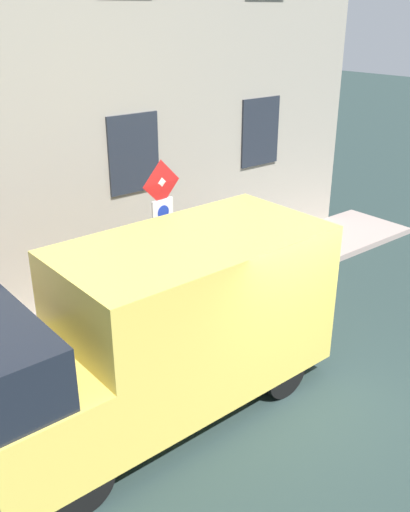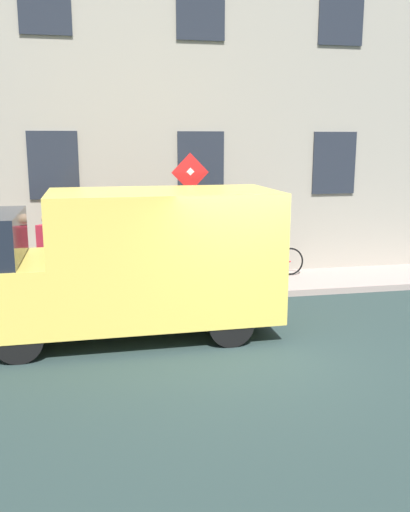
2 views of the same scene
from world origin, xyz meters
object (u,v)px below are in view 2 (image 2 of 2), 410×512
at_px(delivery_van, 129,260).
at_px(bicycle_red, 270,261).
at_px(sign_post_stacked, 190,204).
at_px(bicycle_black, 238,262).
at_px(pedestrian, 48,251).
at_px(bicycle_orange, 206,264).

distance_m(delivery_van, bicycle_red, 4.72).
relative_size(sign_post_stacked, bicycle_black, 1.65).
relative_size(delivery_van, pedestrian, 3.12).
relative_size(bicycle_black, bicycle_orange, 1.00).
height_order(bicycle_red, pedestrian, pedestrian).
height_order(sign_post_stacked, pedestrian, sign_post_stacked).
height_order(sign_post_stacked, bicycle_orange, sign_post_stacked).
distance_m(sign_post_stacked, bicycle_black, 2.33).
bearing_deg(sign_post_stacked, bicycle_red, -61.69).
relative_size(delivery_van, bicycle_red, 3.13).
bearing_deg(delivery_van, bicycle_orange, -123.37).
distance_m(bicycle_black, pedestrian, 4.33).
bearing_deg(bicycle_orange, pedestrian, 5.10).
distance_m(bicycle_black, bicycle_orange, 0.78).
distance_m(bicycle_orange, pedestrian, 3.57).
bearing_deg(pedestrian, bicycle_orange, -40.48).
bearing_deg(bicycle_orange, bicycle_red, 175.51).
height_order(bicycle_black, bicycle_orange, same).
distance_m(sign_post_stacked, pedestrian, 3.13).
bearing_deg(pedestrian, delivery_van, -108.13).
bearing_deg(pedestrian, bicycle_red, -43.43).
xyz_separation_m(bicycle_black, bicycle_orange, (-0.00, 0.78, 0.00)).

